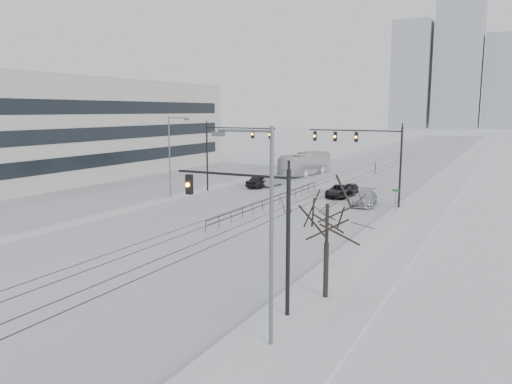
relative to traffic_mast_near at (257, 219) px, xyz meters
name	(u,v)px	position (x,y,z in m)	size (l,w,h in m)	color
road	(357,174)	(-10.79, 54.00, -4.55)	(22.00, 260.00, 0.02)	silver
sidewalk_east	(451,179)	(2.71, 54.00, -4.48)	(5.00, 260.00, 0.16)	white
curb	(432,178)	(0.26, 54.00, -4.50)	(0.10, 260.00, 0.12)	gray
parking_strip	(147,187)	(-30.79, 29.00, -4.55)	(14.00, 60.00, 0.03)	silver
tram_rails	(308,193)	(-10.79, 34.00, -4.54)	(5.30, 180.00, 0.01)	black
office_building	(46,129)	(-48.76, 29.00, 2.50)	(20.20, 62.20, 14.11)	beige
skyline	(487,69)	(-5.77, 267.63, 26.08)	(96.00, 48.00, 72.00)	#9AA1A9
traffic_mast_near	(257,219)	(0.00, 0.00, 0.00)	(6.10, 0.37, 7.00)	black
traffic_mast_ne	(367,149)	(-2.64, 29.00, 1.20)	(9.60, 0.37, 8.00)	black
traffic_mast_nw	(228,145)	(-19.31, 30.00, 1.01)	(9.10, 0.37, 8.00)	black
street_light_east	(265,222)	(1.91, -3.00, 0.65)	(2.73, 0.25, 9.00)	#595B60
street_light_west	(172,151)	(-22.99, 24.00, 0.65)	(2.73, 0.25, 9.00)	#595B60
bare_tree	(327,214)	(2.41, 3.00, -0.07)	(4.40, 4.40, 6.10)	black
median_fence	(271,202)	(-10.79, 24.00, -4.04)	(0.06, 24.00, 1.00)	black
street_sign	(396,198)	(1.01, 26.00, -2.96)	(0.70, 0.06, 2.40)	#595B60
sedan_sb_inner	(260,181)	(-17.73, 35.04, -3.78)	(1.86, 4.61, 1.57)	black
sedan_sb_outer	(271,180)	(-16.99, 36.82, -3.80)	(1.62, 4.65, 1.53)	gray
sedan_nb_front	(339,191)	(-6.70, 32.85, -3.89)	(2.24, 4.85, 1.35)	black
sedan_nb_right	(365,198)	(-2.74, 29.24, -3.82)	(2.08, 5.11, 1.48)	#B1B4B9
sedan_nb_far	(350,189)	(-6.13, 35.23, -3.93)	(1.50, 3.74, 1.27)	black
box_truck	(305,164)	(-17.31, 49.23, -2.90)	(2.79, 11.92, 3.32)	silver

